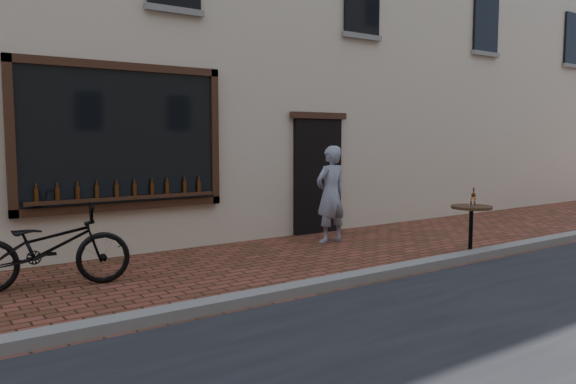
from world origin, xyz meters
TOP-DOWN VIEW (x-y plane):
  - ground at (0.00, 0.00)m, footprint 90.00×90.00m
  - kerb at (0.00, 0.20)m, footprint 90.00×0.25m
  - cargo_bicycle at (-3.34, 2.18)m, footprint 2.35×1.05m
  - bistro_table at (2.47, 0.35)m, footprint 0.62×0.62m
  - pedestrian at (1.46, 2.54)m, footprint 0.64×0.44m

SIDE VIEW (x-z plane):
  - ground at x=0.00m, z-range 0.00..0.00m
  - kerb at x=0.00m, z-range 0.00..0.12m
  - cargo_bicycle at x=-3.34m, z-range -0.02..1.06m
  - bistro_table at x=2.47m, z-range 0.04..1.10m
  - pedestrian at x=1.46m, z-range 0.00..1.70m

